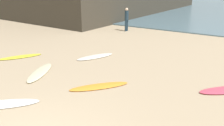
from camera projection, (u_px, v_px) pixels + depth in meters
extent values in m
ellipsoid|color=yellow|center=(20.00, 57.00, 11.63)|extent=(1.42, 2.02, 0.07)
ellipsoid|color=orange|center=(99.00, 86.00, 8.37)|extent=(1.72, 1.97, 0.06)
ellipsoid|color=beige|center=(40.00, 72.00, 9.65)|extent=(1.54, 2.22, 0.08)
ellipsoid|color=silver|center=(95.00, 57.00, 11.65)|extent=(1.32, 2.04, 0.07)
cylinder|color=#1E3342|center=(126.00, 26.00, 17.65)|extent=(0.14, 0.14, 0.82)
cylinder|color=#1E3342|center=(127.00, 25.00, 17.81)|extent=(0.14, 0.14, 0.82)
cylinder|color=#1E3342|center=(127.00, 16.00, 17.48)|extent=(0.29, 0.29, 0.68)
sphere|color=beige|center=(127.00, 9.00, 17.34)|extent=(0.22, 0.22, 0.22)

